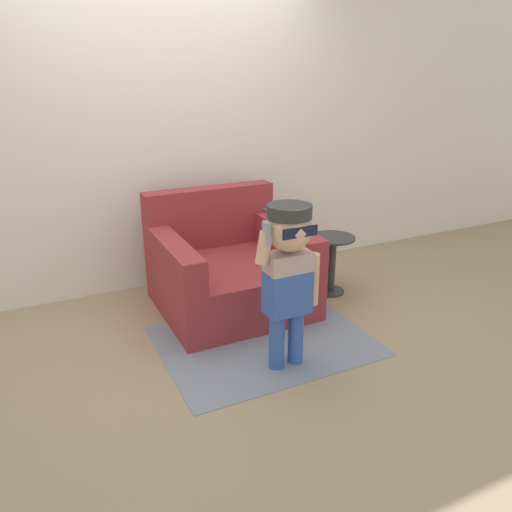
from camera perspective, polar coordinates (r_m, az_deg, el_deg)
name	(u,v)px	position (r m, az deg, el deg)	size (l,w,h in m)	color
ground_plane	(200,310)	(3.94, -6.36, -6.14)	(10.00, 10.00, 0.00)	#998466
wall_back	(165,130)	(4.19, -10.33, 13.94)	(10.00, 0.05, 2.60)	silver
armchair	(229,270)	(3.89, -3.15, -1.64)	(1.08, 1.03, 0.87)	maroon
person_child	(289,262)	(2.94, 3.74, -0.72)	(0.43, 0.32, 1.05)	#3356AD
side_table	(332,259)	(4.15, 8.68, -0.36)	(0.36, 0.36, 0.49)	#333333
rug	(264,340)	(3.50, 0.94, -9.62)	(1.41, 1.10, 0.01)	gray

